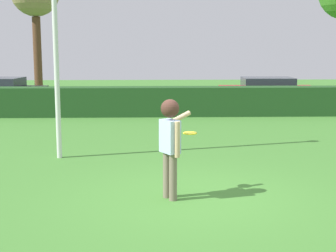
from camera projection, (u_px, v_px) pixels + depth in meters
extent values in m
plane|color=#417D30|center=(195.00, 198.00, 9.02)|extent=(60.00, 60.00, 0.00)
cylinder|color=#7A6B5A|center=(167.00, 175.00, 9.01)|extent=(0.14, 0.14, 0.84)
cylinder|color=#7A6B5A|center=(173.00, 177.00, 8.85)|extent=(0.14, 0.14, 0.84)
cube|color=#AFC9EA|center=(170.00, 136.00, 8.82)|extent=(0.38, 0.44, 0.58)
cylinder|color=tan|center=(176.00, 120.00, 9.12)|extent=(0.57, 0.39, 0.30)
cylinder|color=tan|center=(177.00, 140.00, 8.62)|extent=(0.09, 0.09, 0.62)
sphere|color=tan|center=(170.00, 110.00, 8.74)|extent=(0.22, 0.22, 0.22)
sphere|color=#472A21|center=(170.00, 108.00, 8.74)|extent=(0.32, 0.32, 0.32)
cylinder|color=yellow|center=(190.00, 133.00, 9.30)|extent=(0.26, 0.26, 0.02)
cylinder|color=silver|center=(55.00, 16.00, 11.70)|extent=(0.12, 0.12, 6.74)
cube|color=#20481F|center=(171.00, 101.00, 19.29)|extent=(19.71, 0.90, 1.10)
cylinder|color=black|center=(36.00, 97.00, 23.14)|extent=(0.61, 0.17, 0.60)
cylinder|color=black|center=(22.00, 102.00, 21.47)|extent=(0.61, 0.17, 0.60)
cube|color=#B21E1E|center=(267.00, 93.00, 22.48)|extent=(4.25, 1.82, 0.55)
cube|color=#2D333D|center=(268.00, 82.00, 22.40)|extent=(2.24, 1.62, 0.40)
cylinder|color=black|center=(295.00, 97.00, 23.37)|extent=(0.60, 0.12, 0.60)
cylinder|color=black|center=(305.00, 101.00, 21.69)|extent=(0.60, 0.12, 0.60)
cylinder|color=black|center=(232.00, 97.00, 23.35)|extent=(0.60, 0.12, 0.60)
cylinder|color=black|center=(237.00, 101.00, 21.67)|extent=(0.60, 0.12, 0.60)
cylinder|color=brown|center=(38.00, 56.00, 27.24)|extent=(0.44, 0.44, 4.15)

